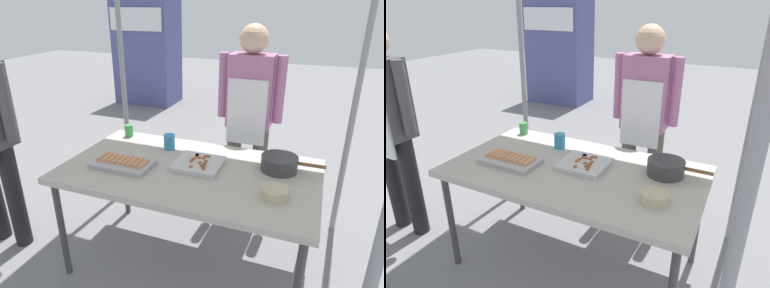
# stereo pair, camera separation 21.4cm
# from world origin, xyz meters

# --- Properties ---
(ground_plane) EXTENTS (18.00, 18.00, 0.00)m
(ground_plane) POSITION_xyz_m (0.00, 0.00, 0.00)
(ground_plane) COLOR slate
(stall_table) EXTENTS (1.60, 0.90, 0.75)m
(stall_table) POSITION_xyz_m (0.00, 0.00, 0.70)
(stall_table) COLOR #B7B2A8
(stall_table) RESTS_ON ground
(tray_grilled_sausages) EXTENTS (0.39, 0.23, 0.05)m
(tray_grilled_sausages) POSITION_xyz_m (-0.41, -0.11, 0.77)
(tray_grilled_sausages) COLOR #ADADB2
(tray_grilled_sausages) RESTS_ON stall_table
(tray_meat_skewers) EXTENTS (0.30, 0.29, 0.04)m
(tray_meat_skewers) POSITION_xyz_m (0.04, 0.06, 0.77)
(tray_meat_skewers) COLOR silver
(tray_meat_skewers) RESTS_ON stall_table
(cooking_wok) EXTENTS (0.39, 0.23, 0.10)m
(cooking_wok) POSITION_xyz_m (0.53, 0.18, 0.80)
(cooking_wok) COLOR #38383A
(cooking_wok) RESTS_ON stall_table
(condiment_bowl) EXTENTS (0.15, 0.15, 0.06)m
(condiment_bowl) POSITION_xyz_m (0.56, -0.15, 0.78)
(condiment_bowl) COLOR #BFB28C
(condiment_bowl) RESTS_ON stall_table
(drink_cup_near_edge) EXTENTS (0.08, 0.08, 0.11)m
(drink_cup_near_edge) POSITION_xyz_m (-0.25, 0.25, 0.80)
(drink_cup_near_edge) COLOR #338CBF
(drink_cup_near_edge) RESTS_ON stall_table
(drink_cup_by_wok) EXTENTS (0.06, 0.06, 0.09)m
(drink_cup_by_wok) POSITION_xyz_m (-0.65, 0.36, 0.80)
(drink_cup_by_wok) COLOR #3F994C
(drink_cup_by_wok) RESTS_ON stall_table
(vendor_woman) EXTENTS (0.52, 0.23, 1.59)m
(vendor_woman) POSITION_xyz_m (0.20, 0.79, 0.94)
(vendor_woman) COLOR #595147
(vendor_woman) RESTS_ON ground
(neighbor_stall_right) EXTENTS (1.05, 0.73, 1.83)m
(neighbor_stall_right) POSITION_xyz_m (-2.28, 3.73, 0.92)
(neighbor_stall_right) COLOR #4C518C
(neighbor_stall_right) RESTS_ON ground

